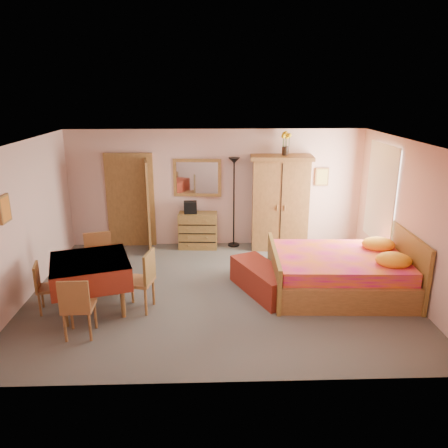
{
  "coord_description": "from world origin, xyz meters",
  "views": [
    {
      "loc": [
        -0.15,
        -7.0,
        3.42
      ],
      "look_at": [
        0.1,
        0.3,
        1.15
      ],
      "focal_mm": 35.0,
      "sensor_mm": 36.0,
      "label": 1
    }
  ],
  "objects_px": {
    "chest_of_drawers": "(198,230)",
    "stereo": "(190,207)",
    "sunflower_vase": "(286,143)",
    "chair_east": "(138,281)",
    "chair_south": "(79,306)",
    "floor_lamp": "(234,203)",
    "bed": "(340,262)",
    "dining_table": "(92,285)",
    "bench": "(263,280)",
    "wardrobe": "(280,203)",
    "chair_north": "(100,264)",
    "wall_mirror": "(197,178)",
    "chair_west": "(50,287)"
  },
  "relations": [
    {
      "from": "chair_south",
      "to": "wall_mirror",
      "type": "bearing_deg",
      "value": 65.39
    },
    {
      "from": "wardrobe",
      "to": "chair_south",
      "type": "relative_size",
      "value": 2.22
    },
    {
      "from": "dining_table",
      "to": "chair_north",
      "type": "distance_m",
      "value": 0.68
    },
    {
      "from": "chair_north",
      "to": "bed",
      "type": "bearing_deg",
      "value": 161.76
    },
    {
      "from": "dining_table",
      "to": "chest_of_drawers",
      "type": "bearing_deg",
      "value": 59.96
    },
    {
      "from": "floor_lamp",
      "to": "chair_north",
      "type": "relative_size",
      "value": 1.96
    },
    {
      "from": "stereo",
      "to": "sunflower_vase",
      "type": "height_order",
      "value": "sunflower_vase"
    },
    {
      "from": "chest_of_drawers",
      "to": "stereo",
      "type": "height_order",
      "value": "stereo"
    },
    {
      "from": "dining_table",
      "to": "chair_east",
      "type": "distance_m",
      "value": 0.74
    },
    {
      "from": "stereo",
      "to": "chair_south",
      "type": "xyz_separation_m",
      "value": [
        -1.45,
        -3.62,
        -0.46
      ]
    },
    {
      "from": "floor_lamp",
      "to": "wardrobe",
      "type": "relative_size",
      "value": 0.97
    },
    {
      "from": "sunflower_vase",
      "to": "bench",
      "type": "relative_size",
      "value": 0.34
    },
    {
      "from": "stereo",
      "to": "bench",
      "type": "xyz_separation_m",
      "value": [
        1.33,
        -2.34,
        -0.69
      ]
    },
    {
      "from": "stereo",
      "to": "sunflower_vase",
      "type": "bearing_deg",
      "value": -0.98
    },
    {
      "from": "sunflower_vase",
      "to": "dining_table",
      "type": "height_order",
      "value": "sunflower_vase"
    },
    {
      "from": "chest_of_drawers",
      "to": "chair_south",
      "type": "xyz_separation_m",
      "value": [
        -1.61,
        -3.6,
        0.07
      ]
    },
    {
      "from": "chair_south",
      "to": "stereo",
      "type": "bearing_deg",
      "value": 66.46
    },
    {
      "from": "wardrobe",
      "to": "bed",
      "type": "relative_size",
      "value": 0.87
    },
    {
      "from": "floor_lamp",
      "to": "dining_table",
      "type": "height_order",
      "value": "floor_lamp"
    },
    {
      "from": "stereo",
      "to": "bench",
      "type": "relative_size",
      "value": 0.19
    },
    {
      "from": "bed",
      "to": "chest_of_drawers",
      "type": "bearing_deg",
      "value": 140.32
    },
    {
      "from": "floor_lamp",
      "to": "chair_south",
      "type": "distance_m",
      "value": 4.45
    },
    {
      "from": "bench",
      "to": "chair_north",
      "type": "bearing_deg",
      "value": 176.63
    },
    {
      "from": "sunflower_vase",
      "to": "chair_east",
      "type": "xyz_separation_m",
      "value": [
        -2.77,
        -2.82,
        -1.82
      ]
    },
    {
      "from": "chair_south",
      "to": "bed",
      "type": "bearing_deg",
      "value": 15.94
    },
    {
      "from": "sunflower_vase",
      "to": "bed",
      "type": "bearing_deg",
      "value": -74.46
    },
    {
      "from": "dining_table",
      "to": "chair_south",
      "type": "height_order",
      "value": "chair_south"
    },
    {
      "from": "bench",
      "to": "chair_east",
      "type": "distance_m",
      "value": 2.14
    },
    {
      "from": "chest_of_drawers",
      "to": "sunflower_vase",
      "type": "bearing_deg",
      "value": 2.68
    },
    {
      "from": "chair_north",
      "to": "chair_east",
      "type": "height_order",
      "value": "chair_north"
    },
    {
      "from": "stereo",
      "to": "wardrobe",
      "type": "relative_size",
      "value": 0.14
    },
    {
      "from": "sunflower_vase",
      "to": "chair_south",
      "type": "height_order",
      "value": "sunflower_vase"
    },
    {
      "from": "chair_south",
      "to": "chair_east",
      "type": "distance_m",
      "value": 1.05
    },
    {
      "from": "wardrobe",
      "to": "sunflower_vase",
      "type": "relative_size",
      "value": 4.14
    },
    {
      "from": "floor_lamp",
      "to": "bed",
      "type": "xyz_separation_m",
      "value": [
        1.71,
        -2.39,
        -0.45
      ]
    },
    {
      "from": "floor_lamp",
      "to": "bed",
      "type": "relative_size",
      "value": 0.84
    },
    {
      "from": "floor_lamp",
      "to": "bench",
      "type": "relative_size",
      "value": 1.38
    },
    {
      "from": "chair_south",
      "to": "chair_east",
      "type": "bearing_deg",
      "value": 44.67
    },
    {
      "from": "wardrobe",
      "to": "floor_lamp",
      "type": "bearing_deg",
      "value": 175.91
    },
    {
      "from": "sunflower_vase",
      "to": "bench",
      "type": "xyz_separation_m",
      "value": [
        -0.71,
        -2.3,
        -2.08
      ]
    },
    {
      "from": "floor_lamp",
      "to": "chair_west",
      "type": "height_order",
      "value": "floor_lamp"
    },
    {
      "from": "chest_of_drawers",
      "to": "bench",
      "type": "relative_size",
      "value": 0.58
    },
    {
      "from": "chest_of_drawers",
      "to": "wardrobe",
      "type": "relative_size",
      "value": 0.41
    },
    {
      "from": "floor_lamp",
      "to": "bed",
      "type": "bearing_deg",
      "value": -54.4
    },
    {
      "from": "chair_north",
      "to": "dining_table",
      "type": "bearing_deg",
      "value": 75.61
    },
    {
      "from": "chest_of_drawers",
      "to": "chair_south",
      "type": "relative_size",
      "value": 0.91
    },
    {
      "from": "bed",
      "to": "bench",
      "type": "xyz_separation_m",
      "value": [
        -1.34,
        -0.03,
        -0.31
      ]
    },
    {
      "from": "chest_of_drawers",
      "to": "chair_north",
      "type": "xyz_separation_m",
      "value": [
        -1.66,
        -2.15,
        0.11
      ]
    },
    {
      "from": "wall_mirror",
      "to": "chair_south",
      "type": "height_order",
      "value": "wall_mirror"
    },
    {
      "from": "stereo",
      "to": "dining_table",
      "type": "bearing_deg",
      "value": -117.39
    }
  ]
}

